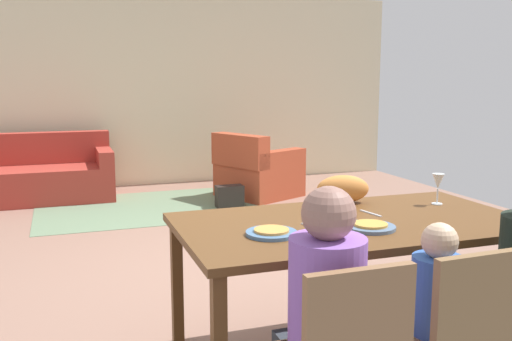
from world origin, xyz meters
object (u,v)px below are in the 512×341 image
at_px(wine_glass, 438,183).
at_px(handbag, 230,196).
at_px(dining_table, 353,233).
at_px(plate_near_man, 271,233).
at_px(dining_chair_child, 458,337).
at_px(cat, 343,189).
at_px(plate_near_child, 370,227).
at_px(armchair, 256,172).
at_px(person_child, 430,333).
at_px(couch, 31,177).
at_px(person_man, 322,332).

bearing_deg(wine_glass, handbag, 94.28).
bearing_deg(dining_table, plate_near_man, -166.72).
height_order(dining_chair_child, cat, cat).
bearing_deg(handbag, plate_near_child, -96.00).
distance_m(armchair, handbag, 0.72).
height_order(person_child, couch, person_child).
xyz_separation_m(plate_near_child, armchair, (0.91, 4.33, -0.45)).
xyz_separation_m(person_man, dining_chair_child, (0.51, -0.18, -0.02)).
distance_m(person_man, cat, 1.32).
bearing_deg(person_child, cat, 82.16).
bearing_deg(armchair, plate_near_man, -108.34).
distance_m(person_man, dining_chair_child, 0.54).
xyz_separation_m(person_man, person_child, (0.51, -0.01, -0.08)).
height_order(wine_glass, person_child, wine_glass).
bearing_deg(handbag, dining_table, -96.29).
xyz_separation_m(wine_glass, person_man, (-1.17, -0.87, -0.38)).
distance_m(dining_table, dining_chair_child, 0.89).
relative_size(dining_table, couch, 0.95).
height_order(cat, handbag, cat).
bearing_deg(cat, wine_glass, -10.61).
bearing_deg(dining_table, person_child, -90.07).
xyz_separation_m(wine_glass, person_child, (-0.67, -0.87, -0.46)).
height_order(wine_glass, cat, wine_glass).
distance_m(wine_glass, armchair, 4.01).
distance_m(plate_near_child, armchair, 4.44).
distance_m(couch, handbag, 2.50).
bearing_deg(person_child, plate_near_man, 131.54).
distance_m(dining_chair_child, couch, 5.97).
bearing_deg(cat, plate_near_man, -128.77).
height_order(plate_near_child, person_child, person_child).
distance_m(dining_table, couch, 5.17).
bearing_deg(handbag, person_child, -95.31).
bearing_deg(armchair, dining_table, -102.32).
height_order(dining_chair_child, armchair, dining_chair_child).
xyz_separation_m(wine_glass, cat, (-0.52, 0.22, -0.05)).
bearing_deg(plate_near_child, dining_chair_child, -89.80).
relative_size(plate_near_child, couch, 0.13).
bearing_deg(cat, armchair, 91.36).
relative_size(person_man, armchair, 0.97).
height_order(person_child, armchair, person_child).
xyz_separation_m(plate_near_man, wine_glass, (1.17, 0.30, 0.12)).
bearing_deg(plate_near_man, couch, 104.70).
bearing_deg(dining_chair_child, couch, 107.63).
height_order(wine_glass, person_man, person_man).
bearing_deg(plate_near_child, person_man, -135.06).
xyz_separation_m(plate_near_child, person_man, (-0.51, -0.51, -0.26)).
height_order(person_child, handbag, person_child).
xyz_separation_m(dining_table, couch, (-1.81, 4.83, -0.39)).
height_order(plate_near_man, person_child, person_child).
relative_size(person_man, cat, 3.47).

